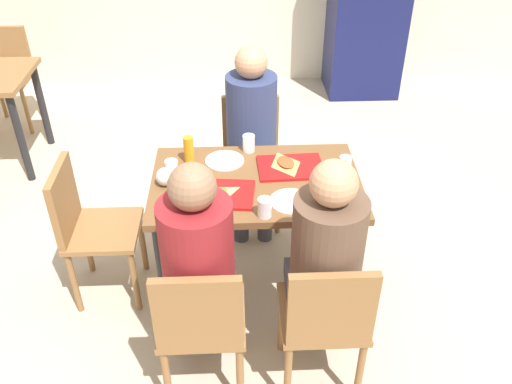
# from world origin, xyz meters

# --- Properties ---
(ground_plane) EXTENTS (10.00, 10.00, 0.02)m
(ground_plane) POSITION_xyz_m (0.00, 0.00, -0.01)
(ground_plane) COLOR #B7A893
(main_table) EXTENTS (1.13, 0.74, 0.77)m
(main_table) POSITION_xyz_m (0.00, 0.00, 0.66)
(main_table) COLOR brown
(main_table) RESTS_ON ground_plane
(chair_near_left) EXTENTS (0.40, 0.40, 0.87)m
(chair_near_left) POSITION_xyz_m (-0.28, -0.75, 0.51)
(chair_near_left) COLOR olive
(chair_near_left) RESTS_ON ground_plane
(chair_near_right) EXTENTS (0.40, 0.40, 0.87)m
(chair_near_right) POSITION_xyz_m (0.28, -0.75, 0.51)
(chair_near_right) COLOR olive
(chair_near_right) RESTS_ON ground_plane
(chair_far_side) EXTENTS (0.40, 0.40, 0.87)m
(chair_far_side) POSITION_xyz_m (0.00, 0.75, 0.51)
(chair_far_side) COLOR olive
(chair_far_side) RESTS_ON ground_plane
(chair_left_end) EXTENTS (0.40, 0.40, 0.87)m
(chair_left_end) POSITION_xyz_m (-0.95, 0.00, 0.51)
(chair_left_end) COLOR olive
(chair_left_end) RESTS_ON ground_plane
(person_in_red) EXTENTS (0.32, 0.42, 1.28)m
(person_in_red) POSITION_xyz_m (-0.28, -0.61, 0.76)
(person_in_red) COLOR #383842
(person_in_red) RESTS_ON ground_plane
(person_in_brown_jacket) EXTENTS (0.32, 0.42, 1.28)m
(person_in_brown_jacket) POSITION_xyz_m (0.28, -0.61, 0.76)
(person_in_brown_jacket) COLOR #383842
(person_in_brown_jacket) RESTS_ON ground_plane
(person_far_side) EXTENTS (0.32, 0.42, 1.28)m
(person_far_side) POSITION_xyz_m (-0.00, 0.61, 0.76)
(person_far_side) COLOR #383842
(person_far_side) RESTS_ON ground_plane
(tray_red_near) EXTENTS (0.39, 0.30, 0.02)m
(tray_red_near) POSITION_xyz_m (-0.20, -0.13, 0.78)
(tray_red_near) COLOR #B21414
(tray_red_near) RESTS_ON main_table
(tray_red_far) EXTENTS (0.37, 0.28, 0.02)m
(tray_red_far) POSITION_xyz_m (0.20, 0.11, 0.78)
(tray_red_far) COLOR #B21414
(tray_red_far) RESTS_ON main_table
(paper_plate_center) EXTENTS (0.22, 0.22, 0.01)m
(paper_plate_center) POSITION_xyz_m (-0.17, 0.20, 0.77)
(paper_plate_center) COLOR white
(paper_plate_center) RESTS_ON main_table
(paper_plate_near_edge) EXTENTS (0.22, 0.22, 0.01)m
(paper_plate_near_edge) POSITION_xyz_m (0.17, -0.20, 0.77)
(paper_plate_near_edge) COLOR white
(paper_plate_near_edge) RESTS_ON main_table
(pizza_slice_a) EXTENTS (0.25, 0.21, 0.02)m
(pizza_slice_a) POSITION_xyz_m (-0.22, -0.15, 0.79)
(pizza_slice_a) COLOR #DBAD60
(pizza_slice_a) RESTS_ON tray_red_near
(pizza_slice_b) EXTENTS (0.17, 0.22, 0.02)m
(pizza_slice_b) POSITION_xyz_m (0.17, 0.13, 0.79)
(pizza_slice_b) COLOR tan
(pizza_slice_b) RESTS_ON tray_red_far
(plastic_cup_a) EXTENTS (0.07, 0.07, 0.10)m
(plastic_cup_a) POSITION_xyz_m (-0.03, 0.32, 0.82)
(plastic_cup_a) COLOR white
(plastic_cup_a) RESTS_ON main_table
(plastic_cup_b) EXTENTS (0.07, 0.07, 0.10)m
(plastic_cup_b) POSITION_xyz_m (0.03, -0.32, 0.82)
(plastic_cup_b) COLOR white
(plastic_cup_b) RESTS_ON main_table
(plastic_cup_c) EXTENTS (0.07, 0.07, 0.10)m
(plastic_cup_c) POSITION_xyz_m (-0.45, 0.06, 0.82)
(plastic_cup_c) COLOR white
(plastic_cup_c) RESTS_ON main_table
(soda_can) EXTENTS (0.07, 0.07, 0.12)m
(soda_can) POSITION_xyz_m (0.48, 0.02, 0.83)
(soda_can) COLOR #B7BCC6
(soda_can) RESTS_ON main_table
(condiment_bottle) EXTENTS (0.06, 0.06, 0.16)m
(condiment_bottle) POSITION_xyz_m (-0.37, 0.20, 0.85)
(condiment_bottle) COLOR orange
(condiment_bottle) RESTS_ON main_table
(foil_bundle) EXTENTS (0.10, 0.10, 0.10)m
(foil_bundle) POSITION_xyz_m (-0.48, -0.02, 0.82)
(foil_bundle) COLOR silver
(foil_bundle) RESTS_ON main_table
(background_chair_far) EXTENTS (0.40, 0.40, 0.87)m
(background_chair_far) POSITION_xyz_m (-2.12, 2.28, 0.51)
(background_chair_far) COLOR olive
(background_chair_far) RESTS_ON ground_plane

